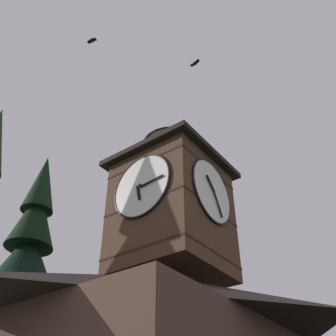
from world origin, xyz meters
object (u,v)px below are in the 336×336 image
object	(u,v)px
clock_tower	(172,206)
flying_bird_high	(195,63)
flying_bird_low	(92,40)
pine_tree_behind	(11,326)

from	to	relation	value
clock_tower	flying_bird_high	distance (m)	10.02
clock_tower	flying_bird_low	size ratio (longest dim) A/B	13.92
clock_tower	pine_tree_behind	xyz separation A→B (m)	(2.14, -7.13, -4.54)
clock_tower	flying_bird_low	world-z (taller)	flying_bird_low
pine_tree_behind	flying_bird_low	distance (m)	14.77
flying_bird_high	flying_bird_low	world-z (taller)	flying_bird_high
flying_bird_high	pine_tree_behind	bearing A→B (deg)	-69.14
pine_tree_behind	flying_bird_high	size ratio (longest dim) A/B	22.69
flying_bird_high	flying_bird_low	distance (m)	6.15
clock_tower	flying_bird_high	xyz separation A→B (m)	(-0.98, 1.06, 9.91)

